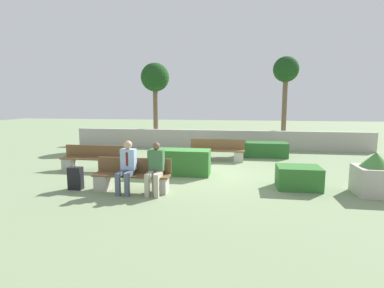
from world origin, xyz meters
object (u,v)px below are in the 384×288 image
(bench_front, at_px, (132,178))
(bench_right_side, at_px, (217,152))
(planter_corner_left, at_px, (374,176))
(tree_center_left, at_px, (286,73))
(person_seated_woman, at_px, (155,166))
(person_seated_man, at_px, (127,164))
(suitcase, at_px, (76,178))
(tree_leftmost, at_px, (155,79))
(bench_left_side, at_px, (93,161))

(bench_front, xyz_separation_m, bench_right_side, (1.93, 4.46, 0.00))
(planter_corner_left, bearing_deg, tree_center_left, 98.28)
(person_seated_woman, distance_m, tree_center_left, 10.11)
(planter_corner_left, bearing_deg, person_seated_man, -173.35)
(planter_corner_left, relative_size, suitcase, 1.36)
(person_seated_woman, height_order, tree_leftmost, tree_leftmost)
(bench_left_side, xyz_separation_m, person_seated_woman, (2.85, -2.21, 0.38))
(bench_front, relative_size, bench_right_side, 0.94)
(suitcase, bearing_deg, planter_corner_left, 5.24)
(bench_left_side, relative_size, suitcase, 2.71)
(person_seated_man, distance_m, planter_corner_left, 6.30)
(bench_front, height_order, tree_leftmost, tree_leftmost)
(suitcase, bearing_deg, tree_leftmost, 91.26)
(planter_corner_left, distance_m, tree_center_left, 8.60)
(bench_front, height_order, bench_right_side, same)
(bench_front, distance_m, tree_center_left, 10.43)
(bench_right_side, distance_m, tree_leftmost, 6.31)
(bench_front, height_order, planter_corner_left, planter_corner_left)
(bench_front, height_order, suitcase, bench_front)
(bench_left_side, bearing_deg, bench_front, -42.46)
(bench_front, distance_m, bench_right_side, 4.85)
(person_seated_man, height_order, planter_corner_left, person_seated_man)
(planter_corner_left, bearing_deg, bench_left_side, 169.95)
(planter_corner_left, distance_m, tree_leftmost, 11.58)
(bench_front, bearing_deg, bench_right_side, 66.62)
(person_seated_man, bearing_deg, person_seated_woman, -0.38)
(bench_front, relative_size, person_seated_man, 1.53)
(bench_front, bearing_deg, suitcase, -175.54)
(suitcase, distance_m, tree_leftmost, 9.19)
(suitcase, bearing_deg, bench_front, 4.46)
(bench_left_side, relative_size, person_seated_woman, 1.66)
(bench_front, distance_m, bench_left_side, 2.99)
(person_seated_woman, relative_size, suitcase, 1.63)
(planter_corner_left, relative_size, tree_leftmost, 0.25)
(bench_right_side, height_order, person_seated_woman, person_seated_woman)
(bench_left_side, distance_m, planter_corner_left, 8.47)
(bench_left_side, relative_size, tree_leftmost, 0.49)
(bench_right_side, height_order, tree_center_left, tree_center_left)
(person_seated_man, relative_size, person_seated_woman, 1.02)
(bench_front, height_order, person_seated_man, person_seated_man)
(bench_left_side, xyz_separation_m, person_seated_man, (2.09, -2.21, 0.41))
(bench_front, height_order, person_seated_woman, person_seated_woman)
(bench_right_side, bearing_deg, tree_leftmost, 142.93)
(person_seated_man, relative_size, tree_leftmost, 0.30)
(bench_right_side, bearing_deg, person_seated_man, -102.85)
(bench_right_side, xyz_separation_m, planter_corner_left, (4.25, -3.87, 0.16))
(planter_corner_left, bearing_deg, person_seated_woman, -172.39)
(bench_right_side, bearing_deg, suitcase, -116.55)
(bench_left_side, height_order, tree_center_left, tree_center_left)
(suitcase, xyz_separation_m, tree_leftmost, (-0.19, 8.59, 3.25))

